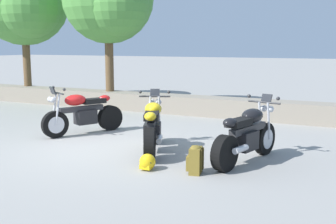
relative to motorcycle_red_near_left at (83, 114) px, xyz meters
name	(u,v)px	position (x,y,z in m)	size (l,w,h in m)	color
ground_plane	(101,148)	(1.21, -0.98, -0.49)	(120.00, 120.00, 0.00)	gray
stone_wall	(192,105)	(1.21, 3.82, -0.21)	(36.00, 0.80, 0.55)	gray
motorcycle_red_near_left	(83,114)	(0.00, 0.00, 0.00)	(1.12, 1.92, 1.18)	black
motorcycle_yellow_centre	(153,127)	(2.27, -0.72, 0.00)	(1.07, 1.95, 1.18)	black
motorcycle_black_far_right	(247,136)	(4.17, -0.65, 0.00)	(0.81, 2.04, 1.18)	black
rider_backpack	(195,159)	(3.59, -1.71, -0.24)	(0.30, 0.33, 0.47)	brown
rider_helmet	(147,162)	(2.79, -1.89, -0.35)	(0.28, 0.28, 0.28)	yellow
leafy_tree_far_left	(25,2)	(-5.47, 3.92, 3.17)	(3.49, 3.33, 4.85)	brown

